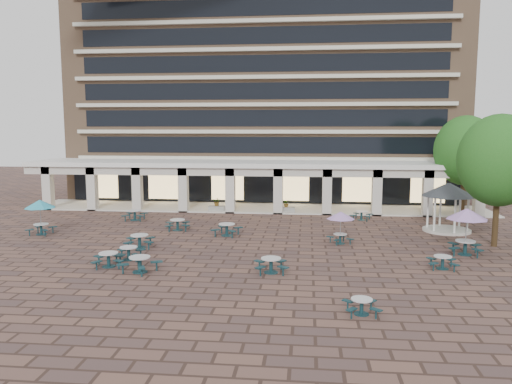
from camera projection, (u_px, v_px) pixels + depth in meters
ground at (233, 246)px, 31.72m from camera, size 120.00×120.00×0.00m
apartment_building at (267, 81)px, 55.22m from camera, size 40.00×15.50×25.20m
retail_arcade at (257, 177)px, 45.93m from camera, size 42.00×6.60×4.40m
picnic_table_0 at (129, 252)px, 28.42m from camera, size 1.81×1.81×0.75m
picnic_table_1 at (140, 263)px, 25.95m from camera, size 2.25×2.25×0.83m
picnic_table_2 at (362, 305)px, 20.11m from camera, size 1.55×1.55×0.66m
picnic_table_3 at (443, 261)px, 26.58m from camera, size 1.71×1.71×0.71m
picnic_table_4 at (40, 205)px, 34.91m from camera, size 2.13×2.13×2.46m
picnic_table_5 at (108, 258)px, 26.98m from camera, size 2.06×2.06×0.78m
picnic_table_6 at (341, 217)px, 32.19m from camera, size 1.82×1.82×2.10m
picnic_table_7 at (271, 264)px, 25.86m from camera, size 1.94×1.94×0.79m
picnic_table_8 at (135, 214)px, 40.51m from camera, size 1.93×1.93×0.83m
picnic_table_9 at (140, 240)px, 31.26m from camera, size 2.14×2.14×0.83m
picnic_table_10 at (227, 228)px, 34.73m from camera, size 2.16×2.16×0.85m
picnic_table_11 at (467, 216)px, 29.28m from camera, size 2.40×2.40×2.77m
picnic_table_12 at (178, 224)px, 36.55m from camera, size 2.09×2.09×0.81m
picnic_table_13 at (361, 215)px, 40.59m from camera, size 1.98×1.98×0.75m
gazebo at (448, 195)px, 35.96m from camera, size 3.79×3.79×3.52m
tree_east_a at (499, 160)px, 30.98m from camera, size 5.02×5.02×8.36m
tree_east_c at (465, 151)px, 41.86m from camera, size 5.11×5.11×8.52m
planter_left at (217, 206)px, 44.72m from camera, size 1.50×0.84×1.29m
planter_right at (286, 208)px, 44.09m from camera, size 1.50×0.67×1.19m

